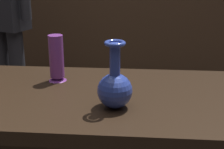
# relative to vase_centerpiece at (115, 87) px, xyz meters

# --- Properties ---
(back_display_shelf) EXTENTS (2.60, 0.40, 0.99)m
(back_display_shelf) POSITION_rel_vase_centerpiece_xyz_m (-0.03, 2.32, -0.38)
(back_display_shelf) COLOR #422D1E
(back_display_shelf) RESTS_ON ground_plane
(vase_centerpiece) EXTENTS (0.12, 0.12, 0.24)m
(vase_centerpiece) POSITION_rel_vase_centerpiece_xyz_m (0.00, 0.00, 0.00)
(vase_centerpiece) COLOR #2D429E
(vase_centerpiece) RESTS_ON display_plinth
(vase_tall_behind) EXTENTS (0.08, 0.08, 0.20)m
(vase_tall_behind) POSITION_rel_vase_centerpiece_xyz_m (-0.26, 0.25, 0.02)
(vase_tall_behind) COLOR #7A388E
(vase_tall_behind) RESTS_ON display_plinth
(visitor_near_left) EXTENTS (0.43, 0.30, 1.67)m
(visitor_near_left) POSITION_rel_vase_centerpiece_xyz_m (-0.85, 1.20, 0.11)
(visitor_near_left) COLOR #232328
(visitor_near_left) RESTS_ON ground_plane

